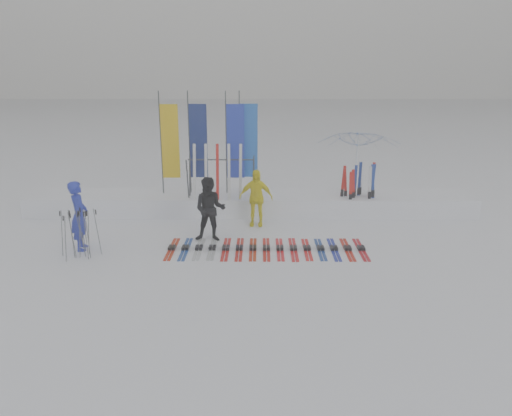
{
  "coord_description": "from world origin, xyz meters",
  "views": [
    {
      "loc": [
        0.3,
        -10.75,
        4.54
      ],
      "look_at": [
        0.2,
        1.6,
        1.0
      ],
      "focal_mm": 35.0,
      "sensor_mm": 36.0,
      "label": 1
    }
  ],
  "objects_px": {
    "person_blue": "(79,216)",
    "ski_rack": "(221,172)",
    "person_black": "(210,209)",
    "person_yellow": "(256,198)",
    "tent_canopy": "(358,166)",
    "ski_row": "(266,248)"
  },
  "relations": [
    {
      "from": "ski_row",
      "to": "ski_rack",
      "type": "distance_m",
      "value": 3.53
    },
    {
      "from": "person_blue",
      "to": "ski_rack",
      "type": "relative_size",
      "value": 0.87
    },
    {
      "from": "tent_canopy",
      "to": "ski_row",
      "type": "xyz_separation_m",
      "value": [
        -3.16,
        -4.76,
        -1.21
      ]
    },
    {
      "from": "tent_canopy",
      "to": "ski_row",
      "type": "relative_size",
      "value": 0.55
    },
    {
      "from": "person_blue",
      "to": "ski_rack",
      "type": "xyz_separation_m",
      "value": [
        3.37,
        2.96,
        0.49
      ]
    },
    {
      "from": "person_blue",
      "to": "person_yellow",
      "type": "distance_m",
      "value": 4.88
    },
    {
      "from": "person_black",
      "to": "tent_canopy",
      "type": "xyz_separation_m",
      "value": [
        4.65,
        4.07,
        0.38
      ]
    },
    {
      "from": "person_blue",
      "to": "person_black",
      "type": "relative_size",
      "value": 1.03
    },
    {
      "from": "person_yellow",
      "to": "ski_rack",
      "type": "bearing_deg",
      "value": 143.98
    },
    {
      "from": "person_blue",
      "to": "person_yellow",
      "type": "bearing_deg",
      "value": -77.11
    },
    {
      "from": "person_yellow",
      "to": "tent_canopy",
      "type": "height_order",
      "value": "tent_canopy"
    },
    {
      "from": "person_blue",
      "to": "ski_row",
      "type": "xyz_separation_m",
      "value": [
        4.73,
        -0.01,
        -0.86
      ]
    },
    {
      "from": "person_yellow",
      "to": "tent_canopy",
      "type": "xyz_separation_m",
      "value": [
        3.45,
        2.73,
        0.41
      ]
    },
    {
      "from": "person_yellow",
      "to": "tent_canopy",
      "type": "bearing_deg",
      "value": 43.69
    },
    {
      "from": "ski_row",
      "to": "ski_rack",
      "type": "xyz_separation_m",
      "value": [
        -1.36,
        2.97,
        1.35
      ]
    },
    {
      "from": "person_yellow",
      "to": "ski_row",
      "type": "relative_size",
      "value": 0.33
    },
    {
      "from": "person_black",
      "to": "person_yellow",
      "type": "relative_size",
      "value": 1.04
    },
    {
      "from": "ski_row",
      "to": "ski_rack",
      "type": "bearing_deg",
      "value": 114.53
    },
    {
      "from": "person_black",
      "to": "person_yellow",
      "type": "xyz_separation_m",
      "value": [
        1.2,
        1.34,
        -0.03
      ]
    },
    {
      "from": "person_blue",
      "to": "person_yellow",
      "type": "relative_size",
      "value": 1.07
    },
    {
      "from": "person_blue",
      "to": "tent_canopy",
      "type": "relative_size",
      "value": 0.64
    },
    {
      "from": "person_blue",
      "to": "tent_canopy",
      "type": "xyz_separation_m",
      "value": [
        7.89,
        4.75,
        0.35
      ]
    }
  ]
}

